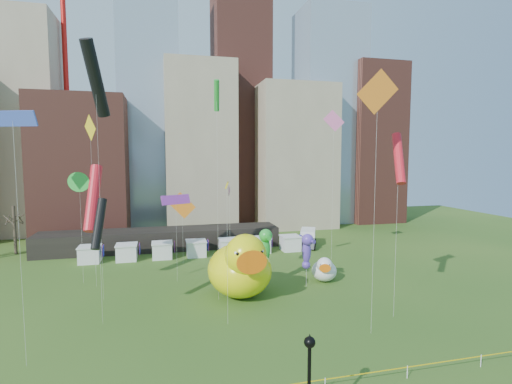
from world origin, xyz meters
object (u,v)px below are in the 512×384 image
object	(u,v)px
big_duck	(241,267)
seahorse_purple	(307,248)
small_duck	(324,270)
seahorse_green	(265,245)
box_truck	(308,238)
lamppost	(309,376)

from	to	relation	value
big_duck	seahorse_purple	world-z (taller)	big_duck
small_duck	seahorse_purple	bearing A→B (deg)	-133.32
seahorse_green	box_truck	world-z (taller)	seahorse_green
big_duck	lamppost	xyz separation A→B (m)	(-0.72, -21.25, 0.24)
seahorse_purple	lamppost	bearing A→B (deg)	-135.57
small_duck	lamppost	size ratio (longest dim) A/B	0.78
big_duck	seahorse_purple	xyz separation A→B (m)	(8.03, 1.48, 1.20)
box_truck	lamppost	bearing A→B (deg)	-87.89
small_duck	seahorse_purple	size ratio (longest dim) A/B	0.73
small_duck	seahorse_purple	distance (m)	4.33
seahorse_purple	box_truck	bearing A→B (deg)	43.54
box_truck	big_duck	bearing A→B (deg)	-103.78
big_duck	small_duck	bearing A→B (deg)	11.87
seahorse_green	box_truck	distance (m)	21.98
big_duck	small_duck	distance (m)	11.31
big_duck	lamppost	size ratio (longest dim) A/B	1.63
lamppost	box_truck	bearing A→B (deg)	68.53
seahorse_green	small_duck	bearing A→B (deg)	-4.02
small_duck	seahorse_green	world-z (taller)	seahorse_green
lamppost	seahorse_green	bearing A→B (deg)	80.13
seahorse_green	lamppost	world-z (taller)	seahorse_green
big_duck	box_truck	world-z (taller)	big_duck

